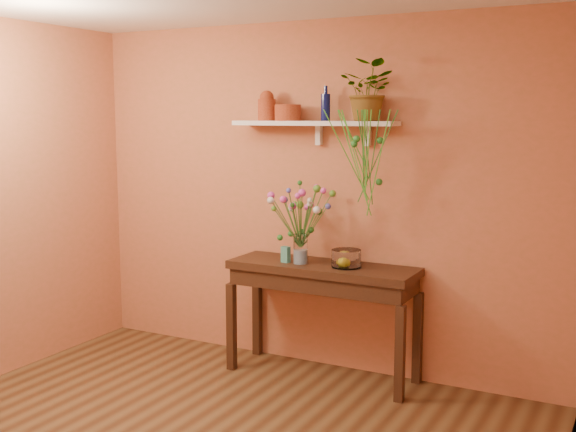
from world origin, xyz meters
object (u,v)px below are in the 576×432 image
blue_bottle (326,107)px  glass_bowl (346,259)px  terracotta_jug (267,106)px  glass_vase (301,251)px  spider_plant (370,91)px  sideboard (322,281)px  bouquet (301,207)px

blue_bottle → glass_bowl: bearing=-32.1°
terracotta_jug → glass_vase: 1.16m
blue_bottle → spider_plant: spider_plant is taller
terracotta_jug → glass_vase: (0.38, -0.17, -1.08)m
sideboard → blue_bottle: 1.31m
sideboard → glass_bowl: bearing=-4.8°
terracotta_jug → glass_bowl: bearing=-10.2°
blue_bottle → bouquet: 0.78m
sideboard → bouquet: bearing=-165.3°
glass_vase → bouquet: bearing=115.4°
spider_plant → glass_bowl: bearing=-136.6°
blue_bottle → bouquet: blue_bottle is taller
terracotta_jug → spider_plant: 0.86m
glass_vase → glass_bowl: size_ratio=1.03×
spider_plant → bouquet: size_ratio=0.88×
blue_bottle → spider_plant: size_ratio=0.60×
blue_bottle → glass_bowl: (0.25, -0.16, -1.11)m
glass_bowl → bouquet: bearing=-175.9°
sideboard → glass_bowl: glass_bowl is taller
glass_vase → glass_bowl: (0.36, 0.04, -0.03)m
sideboard → blue_bottle: size_ratio=5.54×
spider_plant → glass_vase: bearing=-162.7°
bouquet → glass_vase: bearing=-64.6°
sideboard → bouquet: size_ratio=2.92×
spider_plant → glass_bowl: spider_plant is taller
sideboard → spider_plant: spider_plant is taller
bouquet → terracotta_jug: bearing=157.1°
bouquet → glass_bowl: (0.36, 0.03, -0.36)m
spider_plant → glass_vase: (-0.48, -0.15, -1.19)m
blue_bottle → glass_vase: blue_bottle is taller
terracotta_jug → glass_vase: bearing=-23.8°
glass_vase → bouquet: 0.33m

